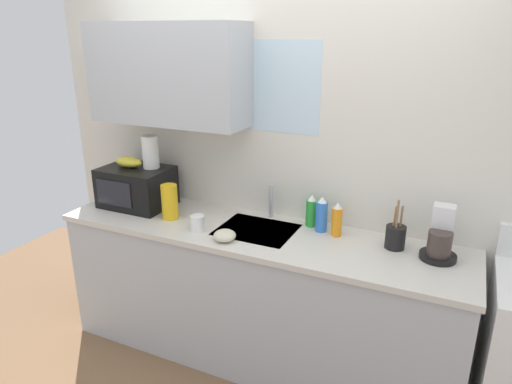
% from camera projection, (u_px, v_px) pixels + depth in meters
% --- Properties ---
extents(kitchen_wall_assembly, '(3.29, 0.42, 2.50)m').
position_uv_depth(kitchen_wall_assembly, '(257.00, 144.00, 2.95)').
color(kitchen_wall_assembly, silver).
rests_on(kitchen_wall_assembly, ground).
extents(counter_unit, '(2.52, 0.63, 0.90)m').
position_uv_depth(counter_unit, '(256.00, 294.00, 2.93)').
color(counter_unit, '#B2B7BC').
rests_on(counter_unit, ground).
extents(sink_faucet, '(0.03, 0.03, 0.22)m').
position_uv_depth(sink_faucet, '(271.00, 201.00, 2.96)').
color(sink_faucet, '#B2B5BA').
rests_on(sink_faucet, counter_unit).
extents(microwave, '(0.46, 0.35, 0.27)m').
position_uv_depth(microwave, '(137.00, 187.00, 3.16)').
color(microwave, black).
rests_on(microwave, counter_unit).
extents(banana_bunch, '(0.20, 0.11, 0.07)m').
position_uv_depth(banana_bunch, '(129.00, 162.00, 3.12)').
color(banana_bunch, gold).
rests_on(banana_bunch, microwave).
extents(paper_towel_roll, '(0.11, 0.11, 0.22)m').
position_uv_depth(paper_towel_roll, '(150.00, 152.00, 3.08)').
color(paper_towel_roll, white).
rests_on(paper_towel_roll, microwave).
extents(coffee_maker, '(0.19, 0.21, 0.28)m').
position_uv_depth(coffee_maker, '(440.00, 239.00, 2.44)').
color(coffee_maker, black).
rests_on(coffee_maker, counter_unit).
extents(dish_soap_bottle_green, '(0.07, 0.07, 0.20)m').
position_uv_depth(dish_soap_bottle_green, '(311.00, 211.00, 2.83)').
color(dish_soap_bottle_green, green).
rests_on(dish_soap_bottle_green, counter_unit).
extents(dish_soap_bottle_blue, '(0.07, 0.07, 0.22)m').
position_uv_depth(dish_soap_bottle_blue, '(322.00, 215.00, 2.76)').
color(dish_soap_bottle_blue, blue).
rests_on(dish_soap_bottle_blue, counter_unit).
extents(dish_soap_bottle_orange, '(0.06, 0.06, 0.21)m').
position_uv_depth(dish_soap_bottle_orange, '(337.00, 220.00, 2.70)').
color(dish_soap_bottle_orange, orange).
rests_on(dish_soap_bottle_orange, counter_unit).
extents(cereal_canister, '(0.10, 0.10, 0.23)m').
position_uv_depth(cereal_canister, '(170.00, 202.00, 2.94)').
color(cereal_canister, gold).
rests_on(cereal_canister, counter_unit).
extents(mug_white, '(0.08, 0.08, 0.09)m').
position_uv_depth(mug_white, '(197.00, 223.00, 2.78)').
color(mug_white, white).
rests_on(mug_white, counter_unit).
extents(utensil_crock, '(0.11, 0.11, 0.29)m').
position_uv_depth(utensil_crock, '(395.00, 236.00, 2.55)').
color(utensil_crock, black).
rests_on(utensil_crock, counter_unit).
extents(small_bowl, '(0.13, 0.13, 0.06)m').
position_uv_depth(small_bowl, '(225.00, 235.00, 2.65)').
color(small_bowl, beige).
rests_on(small_bowl, counter_unit).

